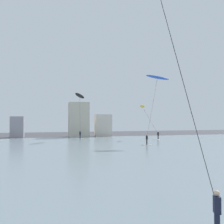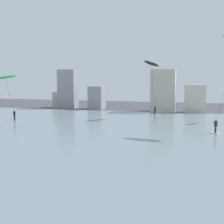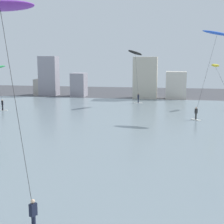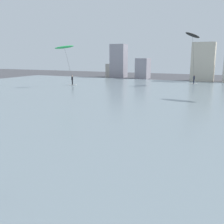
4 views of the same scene
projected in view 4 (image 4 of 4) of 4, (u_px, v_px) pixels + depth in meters
name	position (u px, v px, depth m)	size (l,w,h in m)	color
water_bay	(173.00, 103.00, 28.11)	(84.00, 52.00, 0.10)	gray
far_shore_buildings	(164.00, 65.00, 56.19)	(30.12, 5.52, 7.90)	#A89E93
kitesurfer_green	(65.00, 51.00, 41.21)	(2.86, 4.60, 6.84)	silver
kitesurfer_black	(193.00, 39.00, 43.31)	(2.74, 4.41, 8.98)	silver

